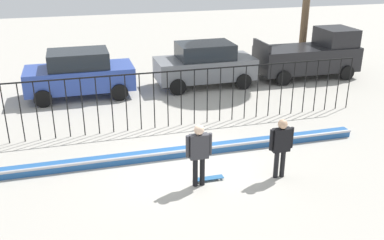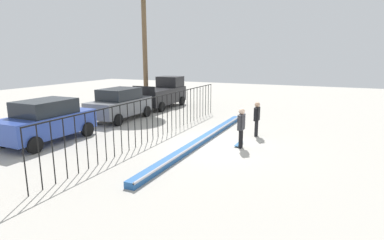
{
  "view_description": "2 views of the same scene",
  "coord_description": "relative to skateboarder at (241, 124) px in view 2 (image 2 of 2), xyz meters",
  "views": [
    {
      "loc": [
        -2.91,
        -10.42,
        5.81
      ],
      "look_at": [
        0.37,
        1.39,
        0.87
      ],
      "focal_mm": 40.72,
      "sensor_mm": 36.0,
      "label": 1
    },
    {
      "loc": [
        -12.29,
        -4.24,
        3.8
      ],
      "look_at": [
        0.38,
        1.52,
        0.9
      ],
      "focal_mm": 28.76,
      "sensor_mm": 36.0,
      "label": 2
    }
  ],
  "objects": [
    {
      "name": "ground_plane",
      "position": [
        0.1,
        0.95,
        -1.02
      ],
      "size": [
        60.0,
        60.0,
        0.0
      ],
      "primitive_type": "plane",
      "color": "#ADA89E"
    },
    {
      "name": "bowl_coping_ledge",
      "position": [
        0.1,
        1.79,
        -0.9
      ],
      "size": [
        11.0,
        0.41,
        0.27
      ],
      "color": "#235699",
      "rests_on": "ground"
    },
    {
      "name": "perimeter_fence",
      "position": [
        0.1,
        4.08,
        0.18
      ],
      "size": [
        14.04,
        0.04,
        1.97
      ],
      "color": "black",
      "rests_on": "ground"
    },
    {
      "name": "skateboarder",
      "position": [
        0.0,
        0.0,
        0.0
      ],
      "size": [
        0.69,
        0.26,
        1.7
      ],
      "rotation": [
        0.0,
        0.0,
        0.13
      ],
      "color": "black",
      "rests_on": "ground"
    },
    {
      "name": "skateboard",
      "position": [
        0.33,
        0.17,
        -0.96
      ],
      "size": [
        0.8,
        0.2,
        0.07
      ],
      "rotation": [
        0.0,
        0.0,
        0.38
      ],
      "color": "#26598C",
      "rests_on": "ground"
    },
    {
      "name": "camera_operator",
      "position": [
        2.2,
        -0.15,
        -0.02
      ],
      "size": [
        0.67,
        0.25,
        1.67
      ],
      "rotation": [
        0.0,
        0.0,
        2.99
      ],
      "color": "black",
      "rests_on": "ground"
    },
    {
      "name": "parked_car_blue",
      "position": [
        -2.64,
        8.21,
        -0.05
      ],
      "size": [
        4.3,
        2.12,
        1.9
      ],
      "rotation": [
        0.0,
        0.0,
        0.01
      ],
      "color": "#2D479E",
      "rests_on": "ground"
    },
    {
      "name": "parked_car_gray",
      "position": [
        2.7,
        8.27,
        -0.05
      ],
      "size": [
        4.3,
        2.12,
        1.9
      ],
      "rotation": [
        0.0,
        0.0,
        0.01
      ],
      "color": "slate",
      "rests_on": "ground"
    },
    {
      "name": "pickup_truck",
      "position": [
        7.89,
        8.28,
        0.02
      ],
      "size": [
        4.7,
        2.12,
        2.24
      ],
      "rotation": [
        0.0,
        0.0,
        -0.02
      ],
      "color": "black",
      "rests_on": "ground"
    }
  ]
}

